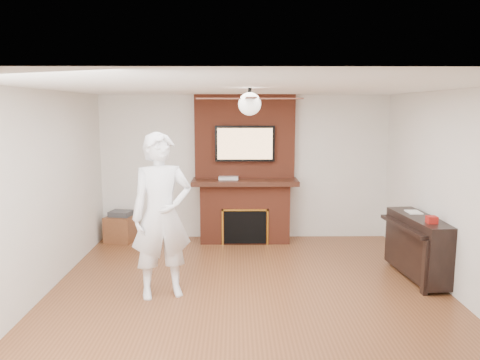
{
  "coord_description": "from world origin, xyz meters",
  "views": [
    {
      "loc": [
        -0.17,
        -5.35,
        2.28
      ],
      "look_at": [
        -0.1,
        0.9,
        1.31
      ],
      "focal_mm": 35.0,
      "sensor_mm": 36.0,
      "label": 1
    }
  ],
  "objects_px": {
    "person": "(162,216)",
    "side_table": "(121,227)",
    "piano": "(418,245)",
    "fireplace": "(245,183)"
  },
  "relations": [
    {
      "from": "person",
      "to": "piano",
      "type": "distance_m",
      "value": 3.43
    },
    {
      "from": "person",
      "to": "side_table",
      "type": "height_order",
      "value": "person"
    },
    {
      "from": "fireplace",
      "to": "person",
      "type": "distance_m",
      "value": 2.64
    },
    {
      "from": "piano",
      "to": "side_table",
      "type": "bearing_deg",
      "value": 152.31
    },
    {
      "from": "fireplace",
      "to": "piano",
      "type": "bearing_deg",
      "value": -39.08
    },
    {
      "from": "person",
      "to": "side_table",
      "type": "xyz_separation_m",
      "value": [
        -1.08,
        2.36,
        -0.75
      ]
    },
    {
      "from": "person",
      "to": "piano",
      "type": "relative_size",
      "value": 1.51
    },
    {
      "from": "person",
      "to": "side_table",
      "type": "bearing_deg",
      "value": 96.39
    },
    {
      "from": "side_table",
      "to": "piano",
      "type": "xyz_separation_m",
      "value": [
        4.42,
        -1.8,
        0.21
      ]
    },
    {
      "from": "person",
      "to": "side_table",
      "type": "distance_m",
      "value": 2.7
    }
  ]
}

